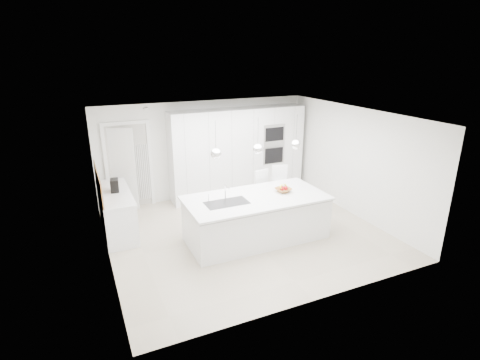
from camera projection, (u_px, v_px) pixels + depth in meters
name	position (u px, v px, depth m)	size (l,w,h in m)	color
floor	(246.00, 233.00, 7.95)	(5.50, 5.50, 0.00)	#BAAB93
wall_back	(205.00, 149.00, 9.70)	(5.50, 5.50, 0.00)	silver
wall_left	(103.00, 198.00, 6.48)	(5.00, 5.00, 0.00)	silver
ceiling	(246.00, 115.00, 7.14)	(5.50, 5.50, 0.00)	white
tall_cabinets	(238.00, 153.00, 9.78)	(3.60, 0.60, 2.30)	white
oven_stack	(274.00, 144.00, 9.80)	(0.62, 0.04, 1.05)	#A5A5A8
doorway_frame	(129.00, 167.00, 8.99)	(1.11, 0.08, 2.13)	white
hallway_door	(119.00, 170.00, 8.86)	(0.82, 0.04, 2.00)	white
radiator	(143.00, 172.00, 9.16)	(0.32, 0.04, 1.40)	white
left_base_cabinets	(117.00, 213.00, 7.89)	(0.60, 1.80, 0.86)	white
left_worktop	(115.00, 193.00, 7.75)	(0.62, 1.82, 0.04)	white
oak_backsplash	(98.00, 183.00, 7.55)	(0.02, 1.80, 0.50)	#A06F3A
island_base	(257.00, 219.00, 7.59)	(2.80, 1.20, 0.86)	white
island_worktop	(256.00, 198.00, 7.49)	(2.84, 1.40, 0.04)	white
island_sink	(227.00, 207.00, 7.21)	(0.84, 0.44, 0.18)	#3F3F42
island_tap	(225.00, 192.00, 7.33)	(0.02, 0.02, 0.30)	white
pendant_left	(216.00, 154.00, 6.78)	(0.20, 0.20, 0.20)	white
pendant_mid	(258.00, 149.00, 7.11)	(0.20, 0.20, 0.20)	white
pendant_right	(296.00, 145.00, 7.44)	(0.20, 0.20, 0.20)	white
fruit_bowl	(283.00, 190.00, 7.74)	(0.32, 0.32, 0.08)	#A06F3A
espresso_machine	(115.00, 185.00, 7.73)	(0.16, 0.25, 0.27)	black
bar_stool_left	(264.00, 196.00, 8.45)	(0.37, 0.52, 1.13)	white
bar_stool_right	(282.00, 191.00, 8.74)	(0.38, 0.53, 1.15)	white
apple_a	(286.00, 188.00, 7.75)	(0.09, 0.09, 0.09)	#AF0711
apple_b	(282.00, 189.00, 7.72)	(0.09, 0.09, 0.09)	#AF0711
banana_bunch	(283.00, 186.00, 7.73)	(0.21, 0.21, 0.03)	yellow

